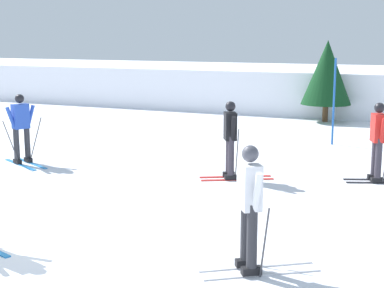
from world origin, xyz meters
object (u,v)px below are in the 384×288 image
(skier_black, at_px, (231,138))
(conifer_far_left, at_px, (327,73))
(skier_red, at_px, (378,140))
(skier_white, at_px, (250,205))
(skier_blue, at_px, (21,127))
(trail_marker_pole, at_px, (334,102))

(skier_black, distance_m, conifer_far_left, 9.65)
(skier_black, distance_m, skier_red, 3.14)
(skier_white, bearing_deg, skier_blue, 150.53)
(skier_blue, bearing_deg, skier_black, 6.73)
(skier_blue, height_order, conifer_far_left, conifer_far_left)
(skier_red, xyz_separation_m, skier_blue, (-8.17, -1.66, 0.00))
(skier_black, relative_size, skier_red, 1.00)
(skier_white, height_order, conifer_far_left, conifer_far_left)
(skier_blue, relative_size, trail_marker_pole, 0.69)
(skier_black, height_order, skier_white, same)
(skier_white, bearing_deg, skier_black, 113.19)
(skier_red, distance_m, trail_marker_pole, 4.38)
(skier_blue, bearing_deg, skier_white, -29.47)
(trail_marker_pole, bearing_deg, conifer_far_left, 103.85)
(skier_white, height_order, trail_marker_pole, trail_marker_pole)
(skier_black, height_order, conifer_far_left, conifer_far_left)
(skier_white, xyz_separation_m, conifer_far_left, (-1.87, 14.30, 0.88))
(skier_black, xyz_separation_m, trail_marker_pole, (1.26, 5.07, 0.33))
(skier_red, height_order, conifer_far_left, conifer_far_left)
(skier_blue, bearing_deg, trail_marker_pole, 41.30)
(skier_white, relative_size, conifer_far_left, 0.58)
(skier_red, relative_size, skier_white, 1.00)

